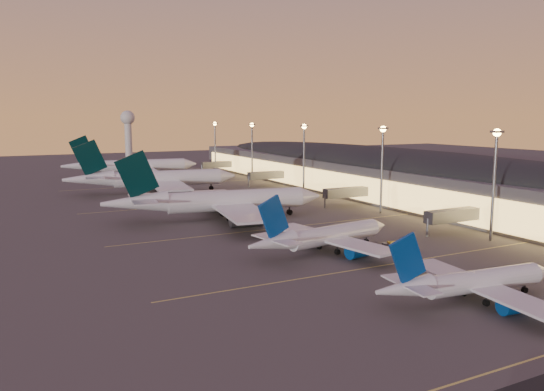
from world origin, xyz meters
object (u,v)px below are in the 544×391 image
Objects in this scene: airliner_narrow_south at (469,283)px; baggage_tug_c at (391,244)px; airliner_wide_near at (218,201)px; airliner_narrow_north at (323,237)px; airliner_wide_mid at (153,179)px; airliner_wide_far at (132,166)px; radar_tower at (128,127)px.

baggage_tug_c is (12.85, 33.68, -2.62)m from airliner_narrow_south.
airliner_wide_near is 16.58× the size of baggage_tug_c.
airliner_narrow_north is 0.59× the size of airliner_wide_mid.
airliner_narrow_south is at bearing -81.68° from airliner_wide_far.
airliner_wide_far is at bearing 92.42° from airliner_wide_mid.
airliner_narrow_north is at bearing -93.33° from radar_tower.
radar_tower is (18.12, 88.52, 16.68)m from airliner_wide_far.
airliner_narrow_south is 36.14m from baggage_tug_c.
baggage_tug_c is (16.54, -2.12, -3.03)m from airliner_narrow_north.
baggage_tug_c is at bearing -55.64° from airliner_wide_near.
radar_tower is at bearing 84.68° from airliner_wide_far.
airliner_wide_near is (-9.97, 80.40, 2.03)m from airliner_narrow_south.
airliner_wide_mid reaches higher than airliner_wide_near.
baggage_tug_c is at bearing -76.83° from airliner_wide_far.
radar_tower is at bearing 92.56° from airliner_wide_near.
airliner_wide_near reaches higher than baggage_tug_c.
radar_tower is at bearing 109.52° from baggage_tug_c.
airliner_narrow_north is at bearing -78.17° from airliner_wide_mid.
baggage_tug_c is (24.93, -106.95, -4.81)m from airliner_wide_mid.
airliner_narrow_south is 0.53× the size of airliner_wide_far.
airliner_wide_near is at bearing 102.96° from airliner_narrow_south.
airliner_narrow_north is 105.19m from airliner_wide_mid.
airliner_narrow_north is at bearing -82.52° from airliner_wide_far.
airliner_narrow_south is 1.03× the size of radar_tower.
airliner_narrow_south is 0.52× the size of airliner_wide_mid.
airliner_wide_far is (-7.17, 198.74, 2.10)m from airliner_narrow_south.
airliner_wide_mid reaches higher than airliner_wide_far.
airliner_wide_mid is (-2.12, 60.23, 0.16)m from airliner_wide_near.
airliner_wide_mid is 109.93m from baggage_tug_c.
airliner_narrow_north is at bearing 101.77° from airliner_narrow_south.
radar_tower reaches higher than airliner_wide_near.
airliner_wide_near is at bearing 135.12° from baggage_tug_c.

